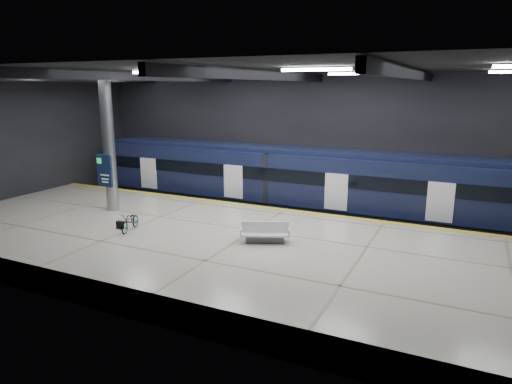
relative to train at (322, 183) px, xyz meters
The scene contains 10 objects.
ground 5.97m from the train, 101.06° to the right, with size 30.00×30.00×0.00m, color black.
room_shell 6.69m from the train, 101.08° to the right, with size 30.10×16.10×8.05m.
platform 8.21m from the train, 97.65° to the right, with size 30.00×11.00×1.10m, color #BDB4A0.
safety_strip 3.10m from the train, 111.36° to the right, with size 30.00×0.40×0.01m, color gold.
rails 2.25m from the train, behind, with size 30.00×1.52×0.16m.
train is the anchor object (origin of this frame).
bench 7.73m from the train, 89.67° to the right, with size 2.14×1.53×0.88m.
bicycle 10.67m from the train, 123.79° to the right, with size 0.56×1.61×0.84m, color #99999E.
pannier_bag 11.03m from the train, 126.39° to the right, with size 0.30×0.18×0.35m, color black.
info_column 11.43m from the train, 144.29° to the right, with size 0.90×0.78×6.90m.
Camera 1 is at (8.37, -18.29, 7.29)m, focal length 32.00 mm.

